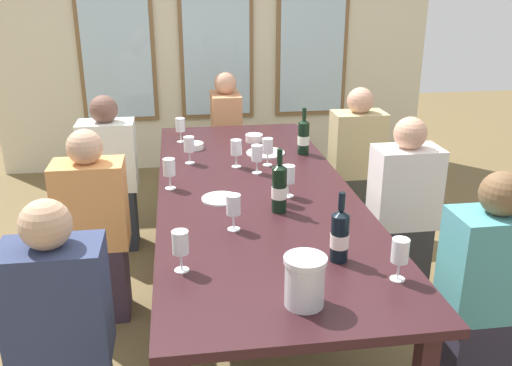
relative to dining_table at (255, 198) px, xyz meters
The scene contains 29 objects.
ground_plane 0.68m from the dining_table, ahead, with size 12.00×12.00×0.00m, color brown.
back_wall_with_windows 2.79m from the dining_table, 90.00° to the left, with size 4.27×0.10×2.90m.
dining_table is the anchor object (origin of this frame).
white_plate_0 0.25m from the dining_table, 146.97° to the right, with size 0.20×0.20×0.01m, color white.
white_plate_1 0.67m from the dining_table, 75.76° to the left, with size 0.26×0.26×0.01m, color white.
metal_pitcher 1.19m from the dining_table, 89.44° to the right, with size 0.16×0.16×0.19m.
wine_bottle_0 0.75m from the dining_table, 55.55° to the left, with size 0.08×0.08×0.31m.
wine_bottle_1 0.92m from the dining_table, 75.39° to the right, with size 0.08×0.08×0.30m.
wine_bottle_2 0.39m from the dining_table, 77.16° to the right, with size 0.08×0.08×0.33m.
tasting_bowl_0 0.96m from the dining_table, 82.25° to the left, with size 0.12×0.12×0.05m, color white.
tasting_bowl_1 0.88m from the dining_table, 110.49° to the left, with size 0.13×0.13×0.04m, color white.
wine_glass_0 0.57m from the dining_table, 108.63° to the right, with size 0.07×0.07×0.17m.
wine_glass_1 0.27m from the dining_table, 40.47° to the right, with size 0.07×0.07×0.17m.
wine_glass_2 0.64m from the dining_table, 124.25° to the left, with size 0.07×0.07×0.17m.
wine_glass_3 1.15m from the dining_table, 68.72° to the right, with size 0.07×0.07×0.17m.
wine_glass_4 0.46m from the dining_table, 71.05° to the left, with size 0.07×0.07×0.17m.
wine_glass_5 0.98m from the dining_table, 115.90° to the right, with size 0.07×0.07×0.17m.
wine_glass_6 1.09m from the dining_table, 111.29° to the left, with size 0.07×0.07×0.17m.
wine_glass_7 0.30m from the dining_table, 65.49° to the right, with size 0.07×0.07×0.17m.
wine_glass_8 0.32m from the dining_table, 79.37° to the left, with size 0.07×0.07×0.17m.
wine_glass_9 0.44m from the dining_table, 98.73° to the left, with size 0.07×0.07×0.17m.
wine_glass_10 0.51m from the dining_table, behind, with size 0.07×0.07×0.17m.
seated_person_0 0.91m from the dining_table, behind, with size 0.38×0.24×1.11m.
seated_person_1 0.91m from the dining_table, ahead, with size 0.38×0.24×1.11m.
seated_person_2 1.32m from the dining_table, 133.11° to the right, with size 0.38×0.24×1.11m.
seated_person_3 1.29m from the dining_table, 45.49° to the right, with size 0.38×0.24×1.11m.
seated_person_4 1.28m from the dining_table, 134.70° to the left, with size 0.38×0.24×1.11m.
seated_person_5 1.30m from the dining_table, 46.05° to the left, with size 0.38×0.24×1.11m.
seated_person_6 1.76m from the dining_table, 90.00° to the left, with size 0.24×0.38×1.11m.
Camera 1 is at (-0.41, -2.87, 1.85)m, focal length 39.03 mm.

